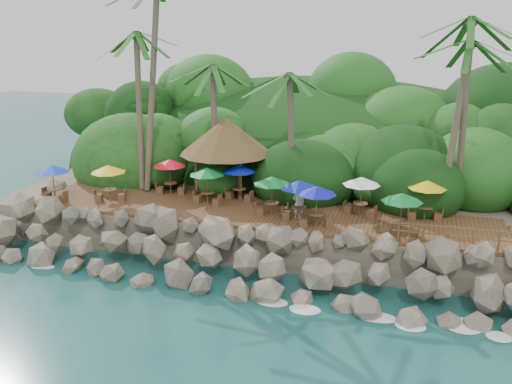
% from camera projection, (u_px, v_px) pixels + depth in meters
% --- Properties ---
extents(ground, '(140.00, 140.00, 0.00)m').
position_uv_depth(ground, '(219.00, 298.00, 25.34)').
color(ground, '#19514F').
rests_on(ground, ground).
extents(land_base, '(32.00, 25.20, 2.10)m').
position_uv_depth(land_base, '(295.00, 185.00, 39.71)').
color(land_base, gray).
rests_on(land_base, ground).
extents(jungle_hill, '(44.80, 28.00, 15.40)m').
position_uv_depth(jungle_hill, '(314.00, 174.00, 46.90)').
color(jungle_hill, '#143811').
rests_on(jungle_hill, ground).
extents(seawall, '(29.00, 4.00, 2.30)m').
position_uv_depth(seawall, '(233.00, 258.00, 26.84)').
color(seawall, gray).
rests_on(seawall, ground).
extents(terrace, '(26.00, 5.00, 0.20)m').
position_uv_depth(terrace, '(256.00, 213.00, 30.21)').
color(terrace, brown).
rests_on(terrace, land_base).
extents(jungle_foliage, '(44.00, 16.00, 12.00)m').
position_uv_depth(jungle_foliage, '(292.00, 203.00, 39.10)').
color(jungle_foliage, '#143811').
rests_on(jungle_foliage, ground).
extents(foam_line, '(25.20, 0.80, 0.06)m').
position_uv_depth(foam_line, '(221.00, 294.00, 25.60)').
color(foam_line, white).
rests_on(foam_line, ground).
extents(palms, '(24.71, 7.02, 13.54)m').
position_uv_depth(palms, '(278.00, 36.00, 30.06)').
color(palms, brown).
rests_on(palms, ground).
extents(palapa, '(5.63, 5.63, 4.60)m').
position_uv_depth(palapa, '(226.00, 136.00, 32.81)').
color(palapa, brown).
rests_on(palapa, ground).
extents(dining_clusters, '(22.74, 5.21, 2.18)m').
position_uv_depth(dining_clusters, '(253.00, 180.00, 29.59)').
color(dining_clusters, brown).
rests_on(dining_clusters, terrace).
extents(railing, '(7.20, 0.10, 1.00)m').
position_uv_depth(railing, '(473.00, 237.00, 24.82)').
color(railing, brown).
rests_on(railing, terrace).
extents(waiter, '(0.73, 0.61, 1.72)m').
position_uv_depth(waiter, '(299.00, 203.00, 28.76)').
color(waiter, silver).
rests_on(waiter, terrace).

